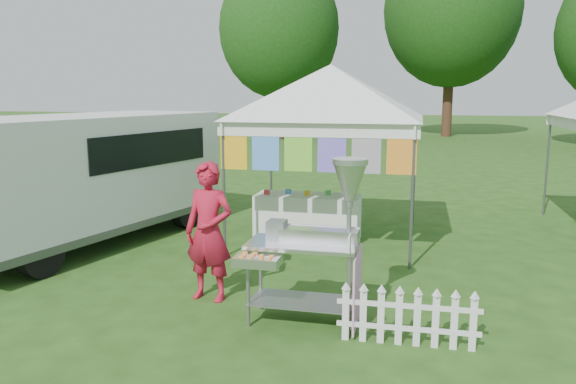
# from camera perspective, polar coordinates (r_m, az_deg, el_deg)

# --- Properties ---
(ground) EXTENTS (120.00, 120.00, 0.00)m
(ground) POSITION_cam_1_polar(r_m,az_deg,el_deg) (6.67, -0.69, -12.26)
(ground) COLOR #274714
(ground) RESTS_ON ground
(canopy_main) EXTENTS (4.24, 4.24, 3.45)m
(canopy_main) POSITION_cam_1_polar(r_m,az_deg,el_deg) (9.61, 4.38, 12.75)
(canopy_main) COLOR #59595E
(canopy_main) RESTS_ON ground
(tree_left) EXTENTS (6.40, 6.40, 9.53)m
(tree_left) POSITION_cam_1_polar(r_m,az_deg,el_deg) (31.08, -0.89, 16.19)
(tree_left) COLOR #381E14
(tree_left) RESTS_ON ground
(tree_mid) EXTENTS (7.60, 7.60, 11.52)m
(tree_mid) POSITION_cam_1_polar(r_m,az_deg,el_deg) (34.33, 16.33, 17.41)
(tree_mid) COLOR #381E14
(tree_mid) RESTS_ON ground
(donut_cart) EXTENTS (1.33, 0.91, 1.85)m
(donut_cart) POSITION_cam_1_polar(r_m,az_deg,el_deg) (6.06, 3.27, -3.74)
(donut_cart) COLOR gray
(donut_cart) RESTS_ON ground
(vendor) EXTENTS (0.68, 0.49, 1.72)m
(vendor) POSITION_cam_1_polar(r_m,az_deg,el_deg) (6.94, -8.05, -4.01)
(vendor) COLOR #B1152E
(vendor) RESTS_ON ground
(cargo_van) EXTENTS (3.28, 5.54, 2.16)m
(cargo_van) POSITION_cam_1_polar(r_m,az_deg,el_deg) (10.17, -19.66, 1.74)
(cargo_van) COLOR silver
(cargo_van) RESTS_ON ground
(picket_fence) EXTENTS (1.44, 0.06, 0.56)m
(picket_fence) POSITION_cam_1_polar(r_m,az_deg,el_deg) (5.92, 12.09, -12.47)
(picket_fence) COLOR silver
(picket_fence) RESTS_ON ground
(display_table) EXTENTS (1.80, 0.70, 0.79)m
(display_table) POSITION_cam_1_polar(r_m,az_deg,el_deg) (9.80, 2.00, -2.55)
(display_table) COLOR white
(display_table) RESTS_ON ground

